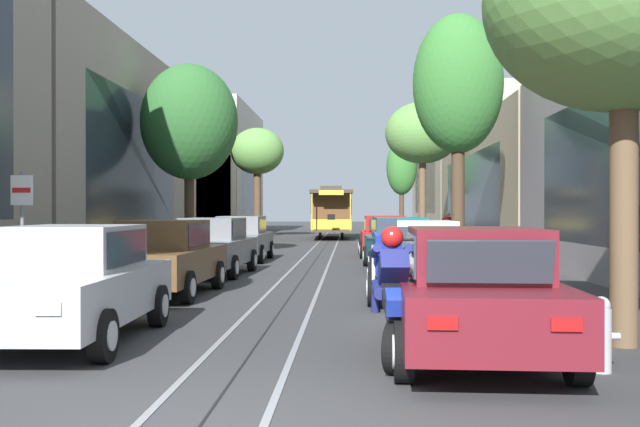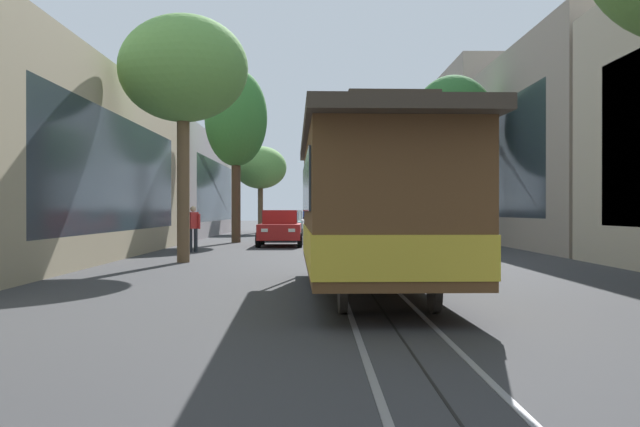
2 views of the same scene
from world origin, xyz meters
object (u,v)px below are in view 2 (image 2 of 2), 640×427
cable_car_trolley (373,205)px  parked_car_brown_second_left (374,223)px  street_tree_kerb_right_second (236,120)px  street_tree_kerb_right_mid (183,70)px  parked_car_silver_near_left (366,221)px  pedestrian_on_left_pavement (193,226)px  parked_car_maroon_near_right (291,221)px  parked_car_white_second_right (290,223)px  parked_car_red_fourth_right (280,228)px  street_sign_post (390,211)px  street_tree_kerb_left_second (454,127)px  parked_car_teal_mid_right (284,225)px  parked_car_grey_fourth_left (392,226)px  motorcycle_with_rider (305,220)px  fire_hydrant (273,226)px  street_tree_kerb_right_near (260,168)px  street_tree_kerb_left_near (398,150)px  parked_car_grey_mid_left (380,224)px

cable_car_trolley → parked_car_brown_second_left: bearing=-94.9°
street_tree_kerb_right_second → street_tree_kerb_right_mid: size_ratio=1.13×
parked_car_silver_near_left → pedestrian_on_left_pavement: (8.19, 23.03, 0.18)m
parked_car_maroon_near_right → parked_car_white_second_right: 5.95m
street_tree_kerb_right_mid → cable_car_trolley: bearing=120.2°
parked_car_red_fourth_right → pedestrian_on_left_pavement: size_ratio=2.52×
parked_car_brown_second_left → parked_car_silver_near_left: bearing=-88.6°
cable_car_trolley → street_sign_post: size_ratio=3.80×
parked_car_maroon_near_right → street_tree_kerb_left_second: size_ratio=0.58×
parked_car_white_second_right → cable_car_trolley: cable_car_trolley is taller
parked_car_brown_second_left → street_tree_kerb_right_mid: size_ratio=0.59×
street_tree_kerb_right_second → street_sign_post: 16.64m
street_tree_kerb_left_second → cable_car_trolley: street_tree_kerb_left_second is taller
parked_car_teal_mid_right → street_tree_kerb_right_second: (2.20, 2.93, 5.20)m
parked_car_grey_fourth_left → street_tree_kerb_right_mid: bearing=58.6°
street_tree_kerb_right_mid → parked_car_red_fourth_right: bearing=-103.8°
motorcycle_with_rider → parked_car_teal_mid_right: bearing=85.8°
motorcycle_with_rider → fire_hydrant: (2.29, -0.31, -0.47)m
parked_car_brown_second_left → parked_car_red_fourth_right: (5.26, 13.02, 0.00)m
parked_car_white_second_right → street_tree_kerb_left_second: 16.08m
parked_car_maroon_near_right → motorcycle_with_rider: bearing=-159.0°
parked_car_silver_near_left → parked_car_teal_mid_right: 13.18m
street_tree_kerb_left_second → street_tree_kerb_right_second: 10.58m
street_tree_kerb_right_near → street_sign_post: (-8.86, 1.74, -3.03)m
parked_car_silver_near_left → street_tree_kerb_right_second: street_tree_kerb_right_second is taller
parked_car_white_second_right → street_tree_kerb_right_mid: bearing=84.0°
parked_car_maroon_near_right → street_tree_kerb_right_near: street_tree_kerb_right_near is taller
parked_car_silver_near_left → street_tree_kerb_left_second: 19.16m
parked_car_silver_near_left → parked_car_grey_fourth_left: same height
parked_car_brown_second_left → street_tree_kerb_left_near: size_ratio=0.57×
parked_car_silver_near_left → parked_car_grey_mid_left: same height
parked_car_teal_mid_right → parked_car_brown_second_left: bearing=-128.7°
parked_car_brown_second_left → motorcycle_with_rider: bearing=-56.4°
street_tree_kerb_left_second → fire_hydrant: street_tree_kerb_left_second is taller
street_tree_kerb_right_second → street_tree_kerb_right_mid: 13.34m
parked_car_silver_near_left → street_tree_kerb_left_near: street_tree_kerb_left_near is taller
street_tree_kerb_right_mid → parked_car_silver_near_left: bearing=-105.0°
parked_car_white_second_right → pedestrian_on_left_pavement: bearing=80.4°
street_sign_post → street_tree_kerb_right_mid: bearing=71.3°
street_tree_kerb_right_second → parked_car_grey_fourth_left: bearing=173.7°
parked_car_red_fourth_right → street_tree_kerb_right_second: street_tree_kerb_right_second is taller
street_tree_kerb_left_second → street_tree_kerb_right_near: bearing=-61.8°
street_sign_post → parked_car_maroon_near_right: bearing=-21.1°
street_tree_kerb_left_near → parked_car_maroon_near_right: bearing=0.0°
parked_car_grey_fourth_left → street_tree_kerb_right_near: size_ratio=0.72×
pedestrian_on_left_pavement → fire_hydrant: (-1.61, -24.62, -0.56)m
parked_car_silver_near_left → parked_car_white_second_right: bearing=44.5°
street_tree_kerb_left_second → parked_car_grey_fourth_left: bearing=-47.0°
parked_car_brown_second_left → parked_car_grey_fourth_left: 10.49m
street_tree_kerb_left_second → parked_car_maroon_near_right: bearing=-68.1°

